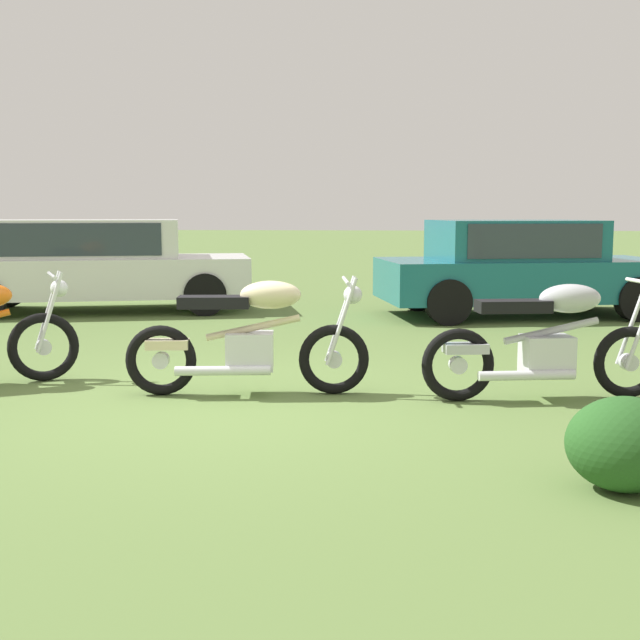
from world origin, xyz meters
name	(u,v)px	position (x,y,z in m)	size (l,w,h in m)	color
ground_plane	(229,403)	(0.00, 0.00, 0.00)	(120.00, 120.00, 0.00)	#567038
motorcycle_cream	(251,338)	(0.12, 0.35, 0.49)	(2.08, 0.70, 1.02)	black
motorcycle_silver	(548,342)	(2.62, 0.39, 0.49)	(2.06, 0.77, 1.02)	black
car_white	(88,258)	(-3.44, 5.95, 0.84)	(4.86, 2.85, 1.43)	silver
car_teal	(518,263)	(3.17, 6.03, 0.80)	(4.49, 2.73, 1.43)	#19606B
shrub_low	(626,444)	(2.65, -1.89, 0.27)	(0.67, 0.59, 0.54)	#23501E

